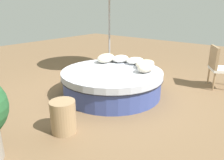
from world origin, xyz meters
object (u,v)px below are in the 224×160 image
object	(u,v)px
round_bed	(112,82)
throw_pillow_4	(106,58)
throw_pillow_2	(135,61)
side_table	(63,117)
throw_pillow_0	(146,67)
patio_chair	(218,65)
throw_pillow_1	(145,64)
throw_pillow_3	(121,59)

from	to	relation	value
round_bed	throw_pillow_4	xyz separation A→B (m)	(0.45, 0.56, 0.37)
throw_pillow_2	side_table	xyz separation A→B (m)	(-2.44, -0.32, -0.36)
throw_pillow_0	patio_chair	world-z (taller)	patio_chair
throw_pillow_2	throw_pillow_4	xyz separation A→B (m)	(-0.34, 0.62, 0.03)
throw_pillow_1	throw_pillow_2	bearing A→B (deg)	69.39
round_bed	throw_pillow_2	distance (m)	0.87
round_bed	throw_pillow_3	xyz separation A→B (m)	(0.71, 0.31, 0.35)
round_bed	throw_pillow_0	distance (m)	0.80
round_bed	throw_pillow_4	world-z (taller)	throw_pillow_4
patio_chair	side_table	bearing A→B (deg)	-50.88
round_bed	throw_pillow_2	world-z (taller)	throw_pillow_2
throw_pillow_2	side_table	distance (m)	2.49
throw_pillow_1	throw_pillow_3	xyz separation A→B (m)	(0.04, 0.72, 0.00)
round_bed	throw_pillow_1	xyz separation A→B (m)	(0.66, -0.42, 0.34)
round_bed	throw_pillow_0	bearing A→B (deg)	-59.87
throw_pillow_1	side_table	distance (m)	2.33
throw_pillow_2	throw_pillow_4	world-z (taller)	throw_pillow_4
throw_pillow_0	side_table	world-z (taller)	throw_pillow_0
side_table	throw_pillow_3	bearing A→B (deg)	16.34
throw_pillow_1	side_table	world-z (taller)	throw_pillow_1
throw_pillow_2	patio_chair	xyz separation A→B (m)	(1.08, -1.58, -0.05)
throw_pillow_2	side_table	world-z (taller)	throw_pillow_2
throw_pillow_1	throw_pillow_2	size ratio (longest dim) A/B	1.15
throw_pillow_4	side_table	xyz separation A→B (m)	(-2.09, -0.94, -0.39)
throw_pillow_2	side_table	bearing A→B (deg)	-172.47
throw_pillow_0	side_table	xyz separation A→B (m)	(-2.00, 0.23, -0.39)
throw_pillow_0	side_table	size ratio (longest dim) A/B	0.95
round_bed	throw_pillow_1	distance (m)	0.85
throw_pillow_0	throw_pillow_4	size ratio (longest dim) A/B	0.94
round_bed	throw_pillow_3	distance (m)	0.85
round_bed	throw_pillow_3	size ratio (longest dim) A/B	4.91
throw_pillow_3	patio_chair	distance (m)	2.27
round_bed	throw_pillow_2	size ratio (longest dim) A/B	4.61
throw_pillow_3	side_table	distance (m)	2.48
throw_pillow_3	throw_pillow_2	bearing A→B (deg)	-76.40
throw_pillow_4	throw_pillow_2	bearing A→B (deg)	-60.98
throw_pillow_0	throw_pillow_4	bearing A→B (deg)	85.45
throw_pillow_3	throw_pillow_4	distance (m)	0.36
round_bed	throw_pillow_4	size ratio (longest dim) A/B	4.23
throw_pillow_0	throw_pillow_3	world-z (taller)	throw_pillow_0
patio_chair	side_table	xyz separation A→B (m)	(-3.51, 1.26, -0.31)
throw_pillow_2	throw_pillow_3	distance (m)	0.38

